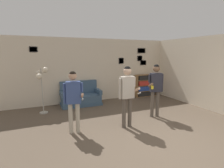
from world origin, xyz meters
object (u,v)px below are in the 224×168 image
Objects in this scene: floor_lamp at (41,78)px; person_watcher_holding_cup at (156,85)px; person_player_foreground_center at (127,90)px; bookshelf at (146,85)px; bottle_on_floor at (79,108)px; couch at (81,97)px; person_player_foreground_left at (73,96)px.

person_watcher_holding_cup reaches higher than floor_lamp.
floor_lamp is at bearing 133.47° from person_player_foreground_center.
person_player_foreground_center is (-2.62, -2.91, 0.53)m from bookshelf.
couch is at bearing 71.43° from bottle_on_floor.
floor_lamp is 2.12m from person_player_foreground_left.
bottle_on_floor is (0.51, 1.75, -0.89)m from person_player_foreground_left.
bookshelf is 4.87m from person_player_foreground_left.
floor_lamp is 0.93× the size of person_player_foreground_center.
person_watcher_holding_cup is (2.67, 0.15, 0.07)m from person_player_foreground_left.
bottle_on_floor is (-0.25, -0.74, -0.21)m from couch.
bottle_on_floor is (-2.16, 1.60, -0.97)m from person_watcher_holding_cup.
person_player_foreground_center reaches higher than person_watcher_holding_cup.
person_player_foreground_center is 2.39m from bottle_on_floor.
person_player_foreground_center reaches higher than couch.
person_player_foreground_left is 2.03m from bottle_on_floor.
bookshelf is 3.68m from bottle_on_floor.
person_watcher_holding_cup is at bearing -118.49° from bookshelf.
bookshelf is 0.65× the size of person_watcher_holding_cup.
person_watcher_holding_cup is (1.24, 0.38, -0.00)m from person_player_foreground_center.
bookshelf is at bearing 61.51° from person_watcher_holding_cup.
floor_lamp reaches higher than bottle_on_floor.
bookshelf is 0.69× the size of floor_lamp.
floor_lamp is 0.93× the size of person_watcher_holding_cup.
person_player_foreground_center is at bearing -46.53° from floor_lamp.
person_player_foreground_left is at bearing -106.95° from couch.
couch is 0.92× the size of person_watcher_holding_cup.
person_watcher_holding_cup reaches higher than bottle_on_floor.
bookshelf is at bearing 14.73° from bottle_on_floor.
person_watcher_holding_cup is 2.86m from bottle_on_floor.
person_player_foreground_left reaches higher than bookshelf.
person_player_foreground_center is (0.67, -2.72, 0.76)m from couch.
person_player_foreground_center is at bearing -131.97° from bookshelf.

